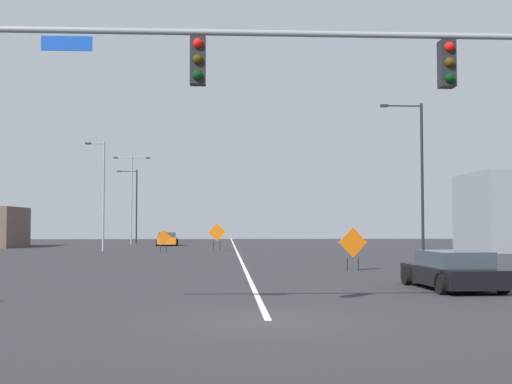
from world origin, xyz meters
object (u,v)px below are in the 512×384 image
at_px(street_lamp_far_right, 132,193).
at_px(traffic_signal_assembly, 432,84).
at_px(car_orange_mid, 167,239).
at_px(car_black_approaching, 452,271).
at_px(street_lamp_mid_left, 102,191).
at_px(construction_sign_left_shoulder, 217,233).
at_px(construction_sign_right_shoulder, 164,238).
at_px(street_lamp_mid_right, 135,202).
at_px(street_lamp_far_left, 419,173).
at_px(construction_sign_median_far, 353,244).

bearing_deg(street_lamp_far_right, traffic_signal_assembly, -75.02).
bearing_deg(car_orange_mid, car_black_approaching, -73.34).
bearing_deg(car_orange_mid, street_lamp_far_right, 135.03).
height_order(street_lamp_mid_left, construction_sign_left_shoulder, street_lamp_mid_left).
bearing_deg(traffic_signal_assembly, street_lamp_mid_left, 111.27).
relative_size(street_lamp_mid_left, car_black_approaching, 1.91).
height_order(street_lamp_mid_left, construction_sign_right_shoulder, street_lamp_mid_left).
distance_m(traffic_signal_assembly, street_lamp_far_right, 55.53).
bearing_deg(construction_sign_right_shoulder, construction_sign_left_shoulder, 33.58).
distance_m(street_lamp_far_right, construction_sign_left_shoulder, 19.76).
xyz_separation_m(traffic_signal_assembly, street_lamp_mid_left, (-14.08, 36.18, -0.57)).
bearing_deg(street_lamp_mid_right, car_orange_mid, -62.42).
bearing_deg(street_lamp_far_left, street_lamp_far_right, 122.93).
xyz_separation_m(street_lamp_mid_right, construction_sign_left_shoulder, (9.36, -21.26, -3.16)).
bearing_deg(street_lamp_far_left, street_lamp_mid_right, 120.05).
relative_size(traffic_signal_assembly, street_lamp_mid_left, 1.97).
bearing_deg(car_orange_mid, street_lamp_far_left, -59.24).
distance_m(street_lamp_far_left, street_lamp_mid_right, 41.82).
bearing_deg(construction_sign_median_far, construction_sign_right_shoulder, 117.94).
relative_size(street_lamp_far_right, construction_sign_right_shoulder, 5.47).
height_order(street_lamp_far_right, car_black_approaching, street_lamp_far_right).
relative_size(street_lamp_mid_right, car_orange_mid, 1.94).
height_order(street_lamp_far_left, car_black_approaching, street_lamp_far_left).
relative_size(construction_sign_left_shoulder, car_black_approaching, 0.48).
distance_m(street_lamp_far_left, construction_sign_median_far, 9.53).
height_order(traffic_signal_assembly, car_orange_mid, traffic_signal_assembly).
bearing_deg(construction_sign_right_shoulder, traffic_signal_assembly, -74.96).
xyz_separation_m(street_lamp_far_left, street_lamp_mid_left, (-20.45, 14.53, -0.31)).
bearing_deg(car_orange_mid, construction_sign_median_far, -71.97).
relative_size(street_lamp_far_right, construction_sign_median_far, 4.72).
bearing_deg(construction_sign_left_shoulder, construction_sign_median_far, -73.87).
xyz_separation_m(construction_sign_left_shoulder, car_black_approaching, (7.90, -30.20, -0.77)).
distance_m(construction_sign_median_far, car_orange_mid, 36.69).
bearing_deg(construction_sign_right_shoulder, street_lamp_far_left, -38.53).
height_order(traffic_signal_assembly, street_lamp_far_left, street_lamp_far_left).
bearing_deg(traffic_signal_assembly, construction_sign_right_shoulder, 105.04).
bearing_deg(construction_sign_median_far, car_black_approaching, -79.36).
bearing_deg(street_lamp_mid_left, car_black_approaching, -60.63).
bearing_deg(car_black_approaching, construction_sign_left_shoulder, 104.66).
relative_size(traffic_signal_assembly, car_black_approaching, 3.76).
xyz_separation_m(street_lamp_mid_right, construction_sign_median_far, (15.71, -43.22, -3.33)).
xyz_separation_m(traffic_signal_assembly, construction_sign_right_shoulder, (-9.13, 33.99, -4.17)).
bearing_deg(street_lamp_far_right, car_orange_mid, -44.97).
distance_m(traffic_signal_assembly, construction_sign_left_shoulder, 37.16).
bearing_deg(street_lamp_far_right, street_lamp_mid_left, -89.11).
height_order(traffic_signal_assembly, construction_sign_left_shoulder, traffic_signal_assembly).
bearing_deg(car_black_approaching, construction_sign_median_far, 100.64).
distance_m(street_lamp_far_left, construction_sign_left_shoulder, 19.24).
xyz_separation_m(construction_sign_right_shoulder, construction_sign_left_shoulder, (3.92, 2.60, 0.32)).
xyz_separation_m(construction_sign_left_shoulder, construction_sign_median_far, (6.35, -21.96, -0.17)).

